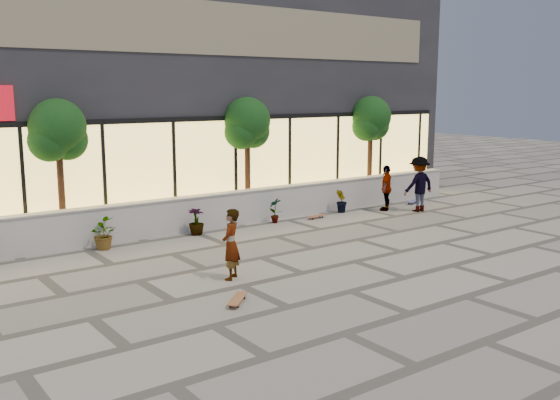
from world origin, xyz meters
TOP-DOWN VIEW (x-y plane):
  - ground at (0.00, 0.00)m, footprint 80.00×80.00m
  - planter_wall at (0.00, 7.00)m, footprint 22.00×0.42m
  - retail_building at (-0.00, 12.49)m, footprint 24.00×9.17m
  - shrub_c at (-2.90, 6.45)m, footprint 0.68×0.77m
  - shrub_d at (-0.10, 6.45)m, footprint 0.64×0.64m
  - shrub_e at (2.70, 6.45)m, footprint 0.46×0.35m
  - shrub_f at (5.50, 6.45)m, footprint 0.55×0.57m
  - tree_midwest at (-3.50, 7.70)m, footprint 1.60×1.50m
  - tree_mideast at (2.50, 7.70)m, footprint 1.60×1.50m
  - tree_east at (8.00, 7.70)m, footprint 1.60×1.50m
  - skater_center at (-1.55, 2.21)m, footprint 0.68×0.66m
  - skater_right_near at (7.00, 5.83)m, footprint 0.99×0.84m
  - skater_right_far at (7.82, 5.10)m, footprint 1.26×0.78m
  - skateboard_center at (-2.30, 0.78)m, footprint 0.77×0.75m
  - skateboard_right_near at (4.17, 6.20)m, footprint 0.76×0.27m
  - skateboard_right_far at (8.81, 6.20)m, footprint 0.85×0.47m

SIDE VIEW (x-z plane):
  - ground at x=0.00m, z-range 0.00..0.00m
  - skateboard_right_near at x=4.17m, z-range 0.03..0.12m
  - skateboard_right_far at x=8.81m, z-range 0.03..0.13m
  - skateboard_center at x=-2.30m, z-range 0.03..0.14m
  - shrub_c at x=-2.90m, z-range 0.00..0.81m
  - shrub_d at x=-0.10m, z-range 0.00..0.81m
  - shrub_e at x=2.70m, z-range 0.00..0.81m
  - shrub_f at x=5.50m, z-range 0.00..0.81m
  - planter_wall at x=0.00m, z-range 0.00..1.04m
  - skater_center at x=-1.55m, z-range 0.00..1.58m
  - skater_right_near at x=7.00m, z-range 0.00..1.59m
  - skater_right_far at x=7.82m, z-range 0.00..1.89m
  - tree_midwest at x=-3.50m, z-range 1.03..4.94m
  - tree_mideast at x=2.50m, z-range 1.03..4.94m
  - tree_east at x=8.00m, z-range 1.03..4.94m
  - retail_building at x=0.00m, z-range 0.00..8.50m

